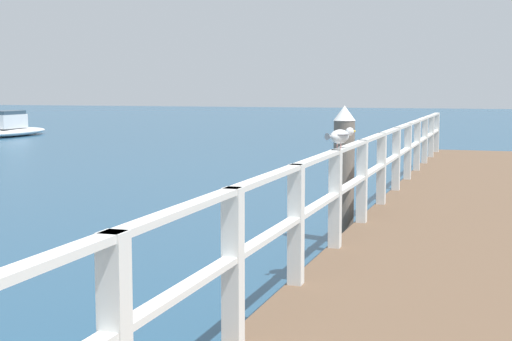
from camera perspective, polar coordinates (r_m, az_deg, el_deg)
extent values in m
cube|color=brown|center=(10.07, 15.34, -4.58)|extent=(2.50, 21.77, 0.41)
cube|color=silver|center=(4.88, -1.76, -7.25)|extent=(0.12, 0.12, 1.02)
cube|color=silver|center=(6.33, 3.05, -4.12)|extent=(0.12, 0.12, 1.02)
cube|color=silver|center=(7.82, 6.02, -2.16)|extent=(0.12, 0.12, 1.02)
cube|color=silver|center=(9.32, 8.04, -0.82)|extent=(0.12, 0.12, 1.02)
cube|color=silver|center=(10.85, 9.49, 0.14)|extent=(0.12, 0.12, 1.02)
cube|color=silver|center=(12.37, 10.58, 0.87)|extent=(0.12, 0.12, 1.02)
cube|color=silver|center=(13.91, 11.43, 1.44)|extent=(0.12, 0.12, 1.02)
cube|color=silver|center=(15.44, 12.12, 1.89)|extent=(0.12, 0.12, 1.02)
cube|color=silver|center=(16.98, 12.68, 2.26)|extent=(0.12, 0.12, 1.02)
cube|color=silver|center=(18.53, 13.14, 2.57)|extent=(0.12, 0.12, 1.02)
cube|color=silver|center=(20.07, 13.54, 2.83)|extent=(0.12, 0.12, 1.02)
cube|color=silver|center=(10.04, 8.86, 2.47)|extent=(0.10, 20.17, 0.04)
cube|color=silver|center=(10.08, 8.82, -0.01)|extent=(0.10, 20.17, 0.04)
cylinder|color=#6B6056|center=(10.14, 6.66, -0.84)|extent=(0.28, 0.28, 1.63)
cone|color=white|center=(10.07, 6.73, 4.35)|extent=(0.29, 0.29, 0.20)
ellipsoid|color=white|center=(7.93, 6.36, 2.57)|extent=(0.24, 0.31, 0.15)
sphere|color=white|center=(8.07, 7.12, 2.94)|extent=(0.09, 0.09, 0.09)
cone|color=gold|center=(8.12, 7.39, 2.96)|extent=(0.04, 0.06, 0.02)
cone|color=#939399|center=(7.79, 5.60, 2.59)|extent=(0.10, 0.10, 0.07)
ellipsoid|color=#939399|center=(7.93, 6.36, 2.76)|extent=(0.25, 0.28, 0.04)
cylinder|color=tan|center=(7.94, 6.16, 1.86)|extent=(0.01, 0.01, 0.05)
cylinder|color=tan|center=(7.91, 6.45, 1.84)|extent=(0.01, 0.01, 0.05)
ellipsoid|color=white|center=(34.05, -17.87, 2.79)|extent=(1.39, 4.34, 0.37)
cube|color=white|center=(33.68, -18.32, 3.55)|extent=(0.87, 1.74, 0.58)
cube|color=#334756|center=(33.67, -18.34, 4.19)|extent=(0.82, 1.57, 0.16)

